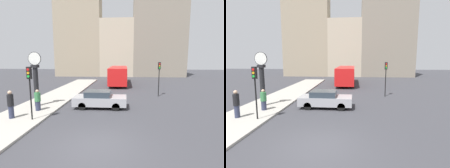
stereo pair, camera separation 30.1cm
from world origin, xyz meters
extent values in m
plane|color=#38383D|center=(0.00, 0.00, 0.00)|extent=(120.00, 120.00, 0.00)
cube|color=#A39E93|center=(-5.78, 11.43, 0.07)|extent=(3.72, 26.86, 0.13)
cube|color=gray|center=(-9.48, 33.69, 9.25)|extent=(10.31, 5.00, 18.50)
cube|color=#B7A88E|center=(-0.61, 33.69, 6.37)|extent=(7.44, 5.00, 12.73)
cube|color=gray|center=(8.88, 33.69, 8.56)|extent=(11.53, 5.00, 17.12)
cube|color=#9E9EA3|center=(-0.70, 6.39, 0.60)|extent=(4.28, 1.83, 0.68)
cube|color=#2D3842|center=(-0.87, 6.39, 1.18)|extent=(2.05, 1.65, 0.46)
cylinder|color=black|center=(0.63, 7.20, 0.31)|extent=(0.62, 0.22, 0.62)
cylinder|color=black|center=(0.63, 5.58, 0.31)|extent=(0.62, 0.22, 0.62)
cylinder|color=black|center=(-2.02, 7.20, 0.31)|extent=(0.62, 0.22, 0.62)
cylinder|color=black|center=(-2.02, 5.58, 0.31)|extent=(0.62, 0.22, 0.62)
cube|color=red|center=(0.30, 20.07, 1.54)|extent=(2.59, 9.96, 2.36)
cube|color=#1E232D|center=(0.30, 20.07, 1.69)|extent=(2.62, 9.76, 0.71)
cylinder|color=black|center=(1.46, 23.16, 0.45)|extent=(0.28, 0.90, 0.90)
cylinder|color=black|center=(-0.85, 23.16, 0.45)|extent=(0.28, 0.90, 0.90)
cylinder|color=black|center=(1.46, 16.98, 0.45)|extent=(0.28, 0.90, 0.90)
cylinder|color=black|center=(-0.85, 16.98, 0.45)|extent=(0.28, 0.90, 0.90)
cylinder|color=black|center=(-4.62, 2.88, 1.44)|extent=(0.09, 0.09, 2.62)
cube|color=black|center=(-4.62, 2.88, 3.13)|extent=(0.26, 0.20, 0.76)
cylinder|color=red|center=(-4.62, 2.76, 3.34)|extent=(0.15, 0.04, 0.15)
cylinder|color=orange|center=(-4.62, 2.76, 3.13)|extent=(0.15, 0.04, 0.15)
cylinder|color=green|center=(-4.62, 2.76, 2.92)|extent=(0.15, 0.04, 0.15)
cylinder|color=black|center=(4.90, 11.21, 1.44)|extent=(0.09, 0.09, 2.89)
cube|color=black|center=(4.90, 11.21, 3.27)|extent=(0.26, 0.20, 0.76)
cylinder|color=red|center=(4.90, 11.09, 3.48)|extent=(0.15, 0.04, 0.15)
cylinder|color=orange|center=(4.90, 11.09, 3.27)|extent=(0.15, 0.04, 0.15)
cylinder|color=green|center=(4.90, 11.09, 3.06)|extent=(0.15, 0.04, 0.15)
cylinder|color=black|center=(-5.93, 6.09, 1.71)|extent=(0.38, 0.38, 3.15)
cube|color=black|center=(-5.93, 6.09, 3.40)|extent=(0.49, 0.49, 0.23)
cylinder|color=black|center=(-5.93, 6.09, 4.01)|extent=(1.07, 0.04, 1.07)
cylinder|color=white|center=(-5.93, 6.09, 4.01)|extent=(0.99, 0.06, 0.99)
cylinder|color=#2D334C|center=(-6.08, 3.01, 0.54)|extent=(0.32, 0.32, 0.82)
cylinder|color=black|center=(-6.08, 3.01, 1.33)|extent=(0.38, 0.38, 0.77)
sphere|color=tan|center=(-6.08, 3.01, 1.84)|extent=(0.25, 0.25, 0.25)
cylinder|color=#2D334C|center=(-5.22, 4.84, 0.48)|extent=(0.37, 0.37, 0.70)
cylinder|color=#387A47|center=(-5.22, 4.84, 1.16)|extent=(0.44, 0.44, 0.66)
sphere|color=tan|center=(-5.22, 4.84, 1.61)|extent=(0.23, 0.23, 0.23)
camera|label=1|loc=(1.30, -7.50, 3.98)|focal=28.00mm
camera|label=2|loc=(1.60, -7.47, 3.98)|focal=28.00mm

